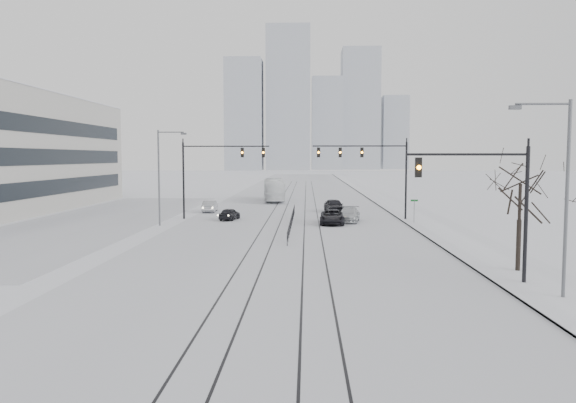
{
  "coord_description": "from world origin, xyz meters",
  "views": [
    {
      "loc": [
        1.41,
        -22.31,
        6.46
      ],
      "look_at": [
        0.03,
        18.91,
        3.2
      ],
      "focal_mm": 35.0,
      "sensor_mm": 36.0,
      "label": 1
    }
  ],
  "objects_px": {
    "sedan_sb_inner": "(230,214)",
    "traffic_mast_near": "(494,195)",
    "sedan_nb_far": "(334,206)",
    "box_truck": "(274,190)",
    "sedan_nb_front": "(332,217)",
    "sedan_nb_right": "(349,215)",
    "bare_tree": "(520,193)",
    "sedan_sb_outer": "(210,206)"
  },
  "relations": [
    {
      "from": "bare_tree",
      "to": "box_truck",
      "type": "relative_size",
      "value": 0.51
    },
    {
      "from": "sedan_nb_right",
      "to": "sedan_sb_inner",
      "type": "bearing_deg",
      "value": -176.45
    },
    {
      "from": "traffic_mast_near",
      "to": "sedan_nb_far",
      "type": "distance_m",
      "value": 38.1
    },
    {
      "from": "bare_tree",
      "to": "sedan_nb_far",
      "type": "xyz_separation_m",
      "value": [
        -8.54,
        34.41,
        -3.71
      ]
    },
    {
      "from": "sedan_nb_front",
      "to": "sedan_nb_far",
      "type": "distance_m",
      "value": 11.85
    },
    {
      "from": "sedan_sb_inner",
      "to": "bare_tree",
      "type": "bearing_deg",
      "value": 137.12
    },
    {
      "from": "sedan_nb_right",
      "to": "sedan_nb_far",
      "type": "relative_size",
      "value": 1.08
    },
    {
      "from": "traffic_mast_near",
      "to": "box_truck",
      "type": "height_order",
      "value": "traffic_mast_near"
    },
    {
      "from": "sedan_sb_outer",
      "to": "box_truck",
      "type": "bearing_deg",
      "value": -113.89
    },
    {
      "from": "traffic_mast_near",
      "to": "box_truck",
      "type": "xyz_separation_m",
      "value": [
        -14.21,
        53.85,
        -2.91
      ]
    },
    {
      "from": "sedan_sb_inner",
      "to": "sedan_nb_right",
      "type": "bearing_deg",
      "value": -175.97
    },
    {
      "from": "box_truck",
      "to": "sedan_sb_inner",
      "type": "bearing_deg",
      "value": 77.97
    },
    {
      "from": "sedan_nb_right",
      "to": "traffic_mast_near",
      "type": "bearing_deg",
      "value": -70.08
    },
    {
      "from": "sedan_sb_outer",
      "to": "box_truck",
      "type": "height_order",
      "value": "box_truck"
    },
    {
      "from": "sedan_sb_inner",
      "to": "sedan_nb_front",
      "type": "height_order",
      "value": "sedan_nb_front"
    },
    {
      "from": "sedan_sb_outer",
      "to": "box_truck",
      "type": "relative_size",
      "value": 0.35
    },
    {
      "from": "sedan_nb_front",
      "to": "sedan_nb_far",
      "type": "xyz_separation_m",
      "value": [
        0.78,
        11.83,
        0.08
      ]
    },
    {
      "from": "sedan_nb_front",
      "to": "box_truck",
      "type": "xyz_separation_m",
      "value": [
        -7.29,
        28.26,
        0.96
      ]
    },
    {
      "from": "sedan_nb_far",
      "to": "box_truck",
      "type": "xyz_separation_m",
      "value": [
        -8.08,
        16.43,
        0.87
      ]
    },
    {
      "from": "sedan_nb_right",
      "to": "box_truck",
      "type": "relative_size",
      "value": 0.41
    },
    {
      "from": "sedan_sb_inner",
      "to": "traffic_mast_near",
      "type": "bearing_deg",
      "value": 130.76
    },
    {
      "from": "traffic_mast_near",
      "to": "bare_tree",
      "type": "relative_size",
      "value": 1.15
    },
    {
      "from": "bare_tree",
      "to": "sedan_nb_right",
      "type": "height_order",
      "value": "bare_tree"
    },
    {
      "from": "sedan_sb_inner",
      "to": "sedan_sb_outer",
      "type": "bearing_deg",
      "value": -57.49
    },
    {
      "from": "traffic_mast_near",
      "to": "sedan_nb_front",
      "type": "relative_size",
      "value": 1.4
    },
    {
      "from": "traffic_mast_near",
      "to": "sedan_sb_outer",
      "type": "xyz_separation_m",
      "value": [
        -20.79,
        37.26,
        -3.88
      ]
    },
    {
      "from": "traffic_mast_near",
      "to": "sedan_nb_far",
      "type": "relative_size",
      "value": 1.53
    },
    {
      "from": "traffic_mast_near",
      "to": "bare_tree",
      "type": "bearing_deg",
      "value": 51.24
    },
    {
      "from": "bare_tree",
      "to": "sedan_sb_inner",
      "type": "relative_size",
      "value": 1.69
    },
    {
      "from": "sedan_sb_outer",
      "to": "sedan_nb_front",
      "type": "bearing_deg",
      "value": 137.68
    },
    {
      "from": "sedan_sb_inner",
      "to": "box_truck",
      "type": "bearing_deg",
      "value": -87.27
    },
    {
      "from": "box_truck",
      "to": "sedan_nb_front",
      "type": "bearing_deg",
      "value": 99.57
    },
    {
      "from": "sedan_sb_inner",
      "to": "sedan_nb_right",
      "type": "distance_m",
      "value": 12.24
    },
    {
      "from": "sedan_sb_inner",
      "to": "sedan_sb_outer",
      "type": "relative_size",
      "value": 0.87
    },
    {
      "from": "box_truck",
      "to": "sedan_nb_right",
      "type": "bearing_deg",
      "value": 104.22
    },
    {
      "from": "sedan_nb_right",
      "to": "sedan_nb_front",
      "type": "bearing_deg",
      "value": -120.5
    },
    {
      "from": "sedan_nb_front",
      "to": "box_truck",
      "type": "bearing_deg",
      "value": 107.53
    },
    {
      "from": "traffic_mast_near",
      "to": "sedan_nb_right",
      "type": "height_order",
      "value": "traffic_mast_near"
    },
    {
      "from": "sedan_sb_inner",
      "to": "sedan_nb_front",
      "type": "xyz_separation_m",
      "value": [
        10.41,
        -3.36,
        0.08
      ]
    },
    {
      "from": "bare_tree",
      "to": "sedan_nb_front",
      "type": "height_order",
      "value": "bare_tree"
    },
    {
      "from": "sedan_nb_right",
      "to": "sedan_nb_far",
      "type": "xyz_separation_m",
      "value": [
        -0.98,
        9.71,
        0.06
      ]
    },
    {
      "from": "sedan_sb_outer",
      "to": "bare_tree",
      "type": "bearing_deg",
      "value": 121.86
    }
  ]
}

